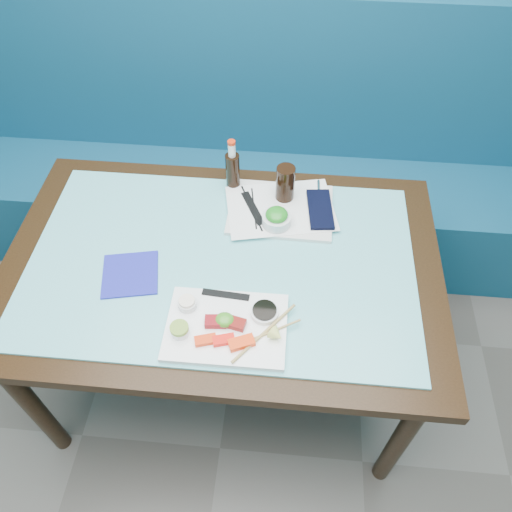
# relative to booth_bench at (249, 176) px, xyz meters

# --- Properties ---
(booth_bench) EXTENTS (3.00, 0.56, 1.17)m
(booth_bench) POSITION_rel_booth_bench_xyz_m (0.00, 0.00, 0.00)
(booth_bench) COLOR navy
(booth_bench) RESTS_ON ground
(dining_table) EXTENTS (1.40, 0.90, 0.75)m
(dining_table) POSITION_rel_booth_bench_xyz_m (0.00, -0.84, 0.29)
(dining_table) COLOR black
(dining_table) RESTS_ON ground
(glass_top) EXTENTS (1.22, 0.76, 0.01)m
(glass_top) POSITION_rel_booth_bench_xyz_m (0.00, -0.84, 0.38)
(glass_top) COLOR #61BDC3
(glass_top) RESTS_ON dining_table
(sashimi_plate) EXTENTS (0.34, 0.25, 0.02)m
(sashimi_plate) POSITION_rel_booth_bench_xyz_m (0.05, -1.09, 0.39)
(sashimi_plate) COLOR white
(sashimi_plate) RESTS_ON glass_top
(salmon_left) EXTENTS (0.07, 0.05, 0.01)m
(salmon_left) POSITION_rel_booth_bench_xyz_m (-0.00, -1.14, 0.41)
(salmon_left) COLOR #F13209
(salmon_left) RESTS_ON sashimi_plate
(salmon_mid) EXTENTS (0.07, 0.05, 0.01)m
(salmon_mid) POSITION_rel_booth_bench_xyz_m (0.05, -1.14, 0.41)
(salmon_mid) COLOR #FA140A
(salmon_mid) RESTS_ON sashimi_plate
(salmon_right) EXTENTS (0.08, 0.06, 0.02)m
(salmon_right) POSITION_rel_booth_bench_xyz_m (0.10, -1.14, 0.41)
(salmon_right) COLOR #FF3A0A
(salmon_right) RESTS_ON sashimi_plate
(tuna_left) EXTENTS (0.06, 0.04, 0.02)m
(tuna_left) POSITION_rel_booth_bench_xyz_m (0.02, -1.08, 0.41)
(tuna_left) COLOR maroon
(tuna_left) RESTS_ON sashimi_plate
(tuna_right) EXTENTS (0.07, 0.05, 0.02)m
(tuna_right) POSITION_rel_booth_bench_xyz_m (0.07, -1.08, 0.41)
(tuna_right) COLOR maroon
(tuna_right) RESTS_ON sashimi_plate
(seaweed_garnish) EXTENTS (0.06, 0.06, 0.03)m
(seaweed_garnish) POSITION_rel_booth_bench_xyz_m (0.04, -1.08, 0.42)
(seaweed_garnish) COLOR #3F8E20
(seaweed_garnish) RESTS_ON sashimi_plate
(ramekin_wasabi) EXTENTS (0.07, 0.07, 0.02)m
(ramekin_wasabi) POSITION_rel_booth_bench_xyz_m (-0.08, -1.12, 0.41)
(ramekin_wasabi) COLOR white
(ramekin_wasabi) RESTS_ON sashimi_plate
(wasabi_fill) EXTENTS (0.07, 0.07, 0.01)m
(wasabi_fill) POSITION_rel_booth_bench_xyz_m (-0.08, -1.12, 0.43)
(wasabi_fill) COLOR olive
(wasabi_fill) RESTS_ON ramekin_wasabi
(ramekin_ginger) EXTENTS (0.06, 0.06, 0.02)m
(ramekin_ginger) POSITION_rel_booth_bench_xyz_m (-0.07, -1.03, 0.41)
(ramekin_ginger) COLOR white
(ramekin_ginger) RESTS_ON sashimi_plate
(ginger_fill) EXTENTS (0.06, 0.06, 0.01)m
(ginger_fill) POSITION_rel_booth_bench_xyz_m (-0.07, -1.03, 0.43)
(ginger_fill) COLOR #FFE9D1
(ginger_fill) RESTS_ON ramekin_ginger
(soy_dish) EXTENTS (0.10, 0.10, 0.02)m
(soy_dish) POSITION_rel_booth_bench_xyz_m (0.15, -1.04, 0.41)
(soy_dish) COLOR white
(soy_dish) RESTS_ON sashimi_plate
(soy_fill) EXTENTS (0.09, 0.09, 0.01)m
(soy_fill) POSITION_rel_booth_bench_xyz_m (0.15, -1.04, 0.42)
(soy_fill) COLOR black
(soy_fill) RESTS_ON soy_dish
(lemon_wedge) EXTENTS (0.05, 0.05, 0.04)m
(lemon_wedge) POSITION_rel_booth_bench_xyz_m (0.19, -1.12, 0.42)
(lemon_wedge) COLOR #F8FB76
(lemon_wedge) RESTS_ON sashimi_plate
(chopstick_sleeve) EXTENTS (0.14, 0.03, 0.00)m
(chopstick_sleeve) POSITION_rel_booth_bench_xyz_m (0.03, -0.98, 0.40)
(chopstick_sleeve) COLOR black
(chopstick_sleeve) RESTS_ON sashimi_plate
(wooden_chopstick_a) EXTENTS (0.17, 0.21, 0.01)m
(wooden_chopstick_a) POSITION_rel_booth_bench_xyz_m (0.16, -1.10, 0.41)
(wooden_chopstick_a) COLOR #A4884D
(wooden_chopstick_a) RESTS_ON sashimi_plate
(wooden_chopstick_b) EXTENTS (0.18, 0.11, 0.01)m
(wooden_chopstick_b) POSITION_rel_booth_bench_xyz_m (0.17, -1.10, 0.40)
(wooden_chopstick_b) COLOR #A6884E
(wooden_chopstick_b) RESTS_ON sashimi_plate
(serving_tray) EXTENTS (0.36, 0.27, 0.01)m
(serving_tray) POSITION_rel_booth_bench_xyz_m (0.17, -0.60, 0.39)
(serving_tray) COLOR silver
(serving_tray) RESTS_ON glass_top
(paper_placemat) EXTENTS (0.41, 0.33, 0.00)m
(paper_placemat) POSITION_rel_booth_bench_xyz_m (0.17, -0.60, 0.40)
(paper_placemat) COLOR white
(paper_placemat) RESTS_ON serving_tray
(seaweed_bowl) EXTENTS (0.11, 0.11, 0.04)m
(seaweed_bowl) POSITION_rel_booth_bench_xyz_m (0.16, -0.68, 0.42)
(seaweed_bowl) COLOR silver
(seaweed_bowl) RESTS_ON serving_tray
(seaweed_salad) EXTENTS (0.09, 0.09, 0.04)m
(seaweed_salad) POSITION_rel_booth_bench_xyz_m (0.16, -0.68, 0.44)
(seaweed_salad) COLOR #1D7D1C
(seaweed_salad) RESTS_ON seaweed_bowl
(cola_glass) EXTENTS (0.08, 0.08, 0.13)m
(cola_glass) POSITION_rel_booth_bench_xyz_m (0.18, -0.55, 0.46)
(cola_glass) COLOR black
(cola_glass) RESTS_ON serving_tray
(navy_pouch) EXTENTS (0.10, 0.19, 0.01)m
(navy_pouch) POSITION_rel_booth_bench_xyz_m (0.31, -0.60, 0.40)
(navy_pouch) COLOR black
(navy_pouch) RESTS_ON serving_tray
(fork) EXTENTS (0.01, 0.08, 0.01)m
(fork) POSITION_rel_booth_bench_xyz_m (0.30, -0.50, 0.40)
(fork) COLOR silver
(fork) RESTS_ON serving_tray
(black_chopstick_a) EXTENTS (0.10, 0.21, 0.01)m
(black_chopstick_a) POSITION_rel_booth_bench_xyz_m (0.08, -0.61, 0.40)
(black_chopstick_a) COLOR black
(black_chopstick_a) RESTS_ON serving_tray
(black_chopstick_b) EXTENTS (0.04, 0.19, 0.01)m
(black_chopstick_b) POSITION_rel_booth_bench_xyz_m (0.08, -0.61, 0.40)
(black_chopstick_b) COLOR black
(black_chopstick_b) RESTS_ON serving_tray
(tray_sleeve) EXTENTS (0.10, 0.16, 0.00)m
(tray_sleeve) POSITION_rel_booth_bench_xyz_m (0.08, -0.61, 0.40)
(tray_sleeve) COLOR black
(tray_sleeve) RESTS_ON serving_tray
(cola_bottle_body) EXTENTS (0.05, 0.05, 0.14)m
(cola_bottle_body) POSITION_rel_booth_bench_xyz_m (-0.00, -0.49, 0.45)
(cola_bottle_body) COLOR black
(cola_bottle_body) RESTS_ON glass_top
(cola_bottle_neck) EXTENTS (0.03, 0.03, 0.05)m
(cola_bottle_neck) POSITION_rel_booth_bench_xyz_m (-0.00, -0.49, 0.55)
(cola_bottle_neck) COLOR white
(cola_bottle_neck) RESTS_ON cola_bottle_body
(cola_bottle_cap) EXTENTS (0.04, 0.04, 0.01)m
(cola_bottle_cap) POSITION_rel_booth_bench_xyz_m (-0.00, -0.49, 0.58)
(cola_bottle_cap) COLOR red
(cola_bottle_cap) RESTS_ON cola_bottle_neck
(blue_napkin) EXTENTS (0.20, 0.20, 0.01)m
(blue_napkin) POSITION_rel_booth_bench_xyz_m (-0.27, -0.92, 0.39)
(blue_napkin) COLOR #1C209B
(blue_napkin) RESTS_ON glass_top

